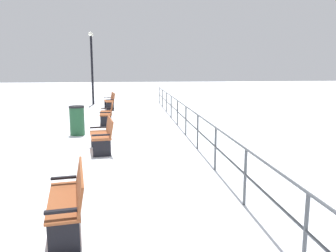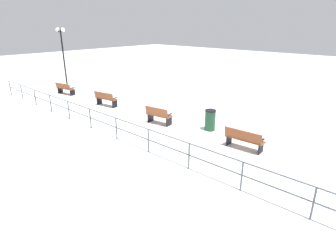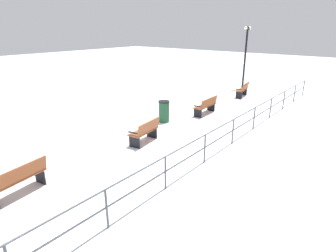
# 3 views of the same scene
# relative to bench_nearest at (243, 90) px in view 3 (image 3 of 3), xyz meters

# --- Properties ---
(ground_plane) EXTENTS (80.00, 80.00, 0.00)m
(ground_plane) POSITION_rel_bench_nearest_xyz_m (-0.06, 9.38, -0.47)
(ground_plane) COLOR white
(ground_plane) RESTS_ON ground
(bench_nearest) EXTENTS (0.69, 1.41, 0.91)m
(bench_nearest) POSITION_rel_bench_nearest_xyz_m (0.00, 0.00, 0.00)
(bench_nearest) COLOR brown
(bench_nearest) RESTS_ON ground
(bench_second) EXTENTS (0.60, 1.61, 0.88)m
(bench_second) POSITION_rel_bench_nearest_xyz_m (-0.13, 4.69, -0.02)
(bench_second) COLOR brown
(bench_second) RESTS_ON ground
(bench_third) EXTENTS (0.76, 1.42, 0.92)m
(bench_third) POSITION_rel_bench_nearest_xyz_m (-0.25, 9.37, -0.01)
(bench_third) COLOR brown
(bench_third) RESTS_ON ground
(bench_fourth) EXTENTS (0.72, 1.59, 0.90)m
(bench_fourth) POSITION_rel_bench_nearest_xyz_m (-0.10, 14.05, 0.01)
(bench_fourth) COLOR brown
(bench_fourth) RESTS_ON ground
(lamppost_near) EXTENTS (0.22, 0.85, 4.29)m
(lamppost_near) POSITION_rel_bench_nearest_xyz_m (1.15, -2.53, 2.24)
(lamppost_near) COLOR black
(lamppost_near) RESTS_ON ground
(waterfront_railing) EXTENTS (0.05, 24.41, 1.00)m
(waterfront_railing) POSITION_rel_bench_nearest_xyz_m (-2.91, 9.38, 0.21)
(waterfront_railing) COLOR #4C5156
(waterfront_railing) RESTS_ON ground
(trash_bin) EXTENTS (0.52, 0.52, 1.01)m
(trash_bin) POSITION_rel_bench_nearest_xyz_m (0.78, 6.96, 0.03)
(trash_bin) COLOR #1E4C2D
(trash_bin) RESTS_ON ground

